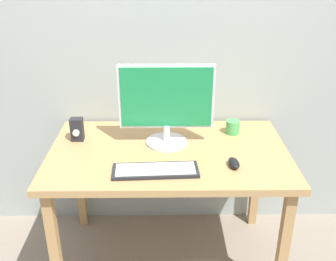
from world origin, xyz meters
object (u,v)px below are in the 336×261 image
object	(u,v)px
keyboard_primary	(156,170)
audio_controller	(77,129)
desk	(169,163)
mouse	(234,163)
monitor	(166,104)
coffee_mug	(233,127)

from	to	relation	value
keyboard_primary	audio_controller	size ratio (longest dim) A/B	3.23
desk	mouse	xyz separation A→B (m)	(0.33, -0.18, 0.10)
monitor	keyboard_primary	distance (m)	0.40
monitor	coffee_mug	world-z (taller)	monitor
desk	mouse	distance (m)	0.39
desk	coffee_mug	xyz separation A→B (m)	(0.39, 0.21, 0.12)
audio_controller	keyboard_primary	bearing A→B (deg)	-38.45
desk	keyboard_primary	world-z (taller)	keyboard_primary
monitor	keyboard_primary	xyz separation A→B (m)	(-0.06, -0.32, -0.23)
mouse	audio_controller	distance (m)	0.91
desk	monitor	world-z (taller)	monitor
keyboard_primary	mouse	distance (m)	0.40
monitor	audio_controller	bearing A→B (deg)	175.71
keyboard_primary	coffee_mug	size ratio (longest dim) A/B	5.32
monitor	keyboard_primary	world-z (taller)	monitor
audio_controller	coffee_mug	world-z (taller)	audio_controller
desk	keyboard_primary	size ratio (longest dim) A/B	3.02
desk	audio_controller	bearing A→B (deg)	166.02
mouse	keyboard_primary	bearing A→B (deg)	-178.78
monitor	coffee_mug	xyz separation A→B (m)	(0.40, 0.12, -0.20)
monitor	mouse	xyz separation A→B (m)	(0.34, -0.27, -0.22)
desk	keyboard_primary	bearing A→B (deg)	-106.27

